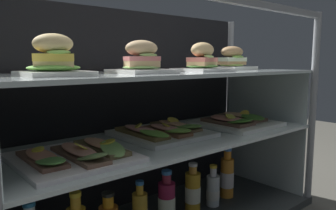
% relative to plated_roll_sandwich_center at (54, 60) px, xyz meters
% --- Properties ---
extents(case_frame, '(1.43, 0.54, 0.93)m').
position_rel_plated_roll_sandwich_center_xyz_m(case_frame, '(0.47, 0.20, -0.20)').
color(case_frame, gray).
rests_on(case_frame, ground).
extents(riser_lower_tier, '(1.36, 0.47, 0.35)m').
position_rel_plated_roll_sandwich_center_xyz_m(riser_lower_tier, '(0.47, 0.04, -0.50)').
color(riser_lower_tier, silver).
rests_on(riser_lower_tier, case_base_deck).
extents(shelf_lower_glass, '(1.38, 0.49, 0.01)m').
position_rel_plated_roll_sandwich_center_xyz_m(shelf_lower_glass, '(0.47, 0.04, -0.32)').
color(shelf_lower_glass, silver).
rests_on(shelf_lower_glass, riser_lower_tier).
extents(riser_upper_tier, '(1.36, 0.47, 0.25)m').
position_rel_plated_roll_sandwich_center_xyz_m(riser_upper_tier, '(0.47, 0.04, -0.18)').
color(riser_upper_tier, silver).
rests_on(riser_upper_tier, shelf_lower_glass).
extents(shelf_upper_glass, '(1.38, 0.49, 0.01)m').
position_rel_plated_roll_sandwich_center_xyz_m(shelf_upper_glass, '(0.47, 0.04, -0.05)').
color(shelf_upper_glass, silver).
rests_on(shelf_upper_glass, riser_upper_tier).
extents(plated_roll_sandwich_center, '(0.19, 0.19, 0.12)m').
position_rel_plated_roll_sandwich_center_xyz_m(plated_roll_sandwich_center, '(0.00, 0.00, 0.00)').
color(plated_roll_sandwich_center, white).
rests_on(plated_roll_sandwich_center, shelf_upper_glass).
extents(plated_roll_sandwich_near_right_corner, '(0.19, 0.19, 0.12)m').
position_rel_plated_roll_sandwich_center_xyz_m(plated_roll_sandwich_near_right_corner, '(0.31, -0.00, -0.00)').
color(plated_roll_sandwich_near_right_corner, white).
rests_on(plated_roll_sandwich_near_right_corner, shelf_upper_glass).
extents(plated_roll_sandwich_far_right, '(0.20, 0.20, 0.12)m').
position_rel_plated_roll_sandwich_center_xyz_m(plated_roll_sandwich_far_right, '(0.63, 0.01, 0.00)').
color(plated_roll_sandwich_far_right, white).
rests_on(plated_roll_sandwich_far_right, shelf_upper_glass).
extents(plated_roll_sandwich_near_left_corner, '(0.18, 0.18, 0.11)m').
position_rel_plated_roll_sandwich_center_xyz_m(plated_roll_sandwich_near_left_corner, '(0.93, 0.09, -0.00)').
color(plated_roll_sandwich_near_left_corner, white).
rests_on(plated_roll_sandwich_near_left_corner, shelf_upper_glass).
extents(open_sandwich_tray_left_of_center, '(0.34, 0.35, 0.07)m').
position_rel_plated_roll_sandwich_center_xyz_m(open_sandwich_tray_left_of_center, '(0.05, -0.01, -0.29)').
color(open_sandwich_tray_left_of_center, white).
rests_on(open_sandwich_tray_left_of_center, shelf_lower_glass).
extents(open_sandwich_tray_mid_right, '(0.34, 0.34, 0.06)m').
position_rel_plated_roll_sandwich_center_xyz_m(open_sandwich_tray_mid_right, '(0.47, 0.07, -0.29)').
color(open_sandwich_tray_mid_right, white).
rests_on(open_sandwich_tray_mid_right, shelf_lower_glass).
extents(open_sandwich_tray_near_left_corner, '(0.34, 0.34, 0.06)m').
position_rel_plated_roll_sandwich_center_xyz_m(open_sandwich_tray_near_left_corner, '(0.89, 0.02, -0.29)').
color(open_sandwich_tray_near_left_corner, white).
rests_on(open_sandwich_tray_near_left_corner, shelf_lower_glass).
extents(juice_bottle_back_right, '(0.07, 0.07, 0.23)m').
position_rel_plated_roll_sandwich_center_xyz_m(juice_bottle_back_right, '(0.45, 0.03, -0.58)').
color(juice_bottle_back_right, '#961E45').
rests_on(juice_bottle_back_right, case_base_deck).
extents(juice_bottle_back_center, '(0.07, 0.07, 0.23)m').
position_rel_plated_roll_sandwich_center_xyz_m(juice_bottle_back_center, '(0.60, 0.03, -0.57)').
color(juice_bottle_back_center, gold).
rests_on(juice_bottle_back_center, case_base_deck).
extents(juice_bottle_front_right_end, '(0.06, 0.06, 0.19)m').
position_rel_plated_roll_sandwich_center_xyz_m(juice_bottle_front_right_end, '(0.73, 0.03, -0.60)').
color(juice_bottle_front_right_end, white).
rests_on(juice_bottle_front_right_end, case_base_deck).
extents(juice_bottle_front_left_end, '(0.07, 0.07, 0.24)m').
position_rel_plated_roll_sandwich_center_xyz_m(juice_bottle_front_left_end, '(0.86, 0.05, -0.57)').
color(juice_bottle_front_left_end, orange).
rests_on(juice_bottle_front_left_end, case_base_deck).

